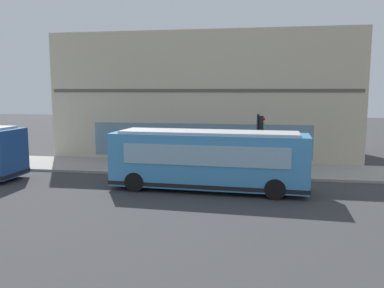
% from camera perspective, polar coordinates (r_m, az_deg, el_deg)
% --- Properties ---
extents(ground, '(120.00, 120.00, 0.00)m').
position_cam_1_polar(ground, '(21.25, -1.87, -6.23)').
color(ground, '#38383A').
extents(sidewalk_curb, '(4.76, 40.00, 0.15)m').
position_cam_1_polar(sidewalk_curb, '(26.02, 0.29, -3.48)').
color(sidewalk_curb, '#9E9991').
rests_on(sidewalk_curb, ground).
extents(building_corner, '(9.14, 22.32, 9.30)m').
position_cam_1_polar(building_corner, '(32.38, 2.28, 6.84)').
color(building_corner, beige).
rests_on(building_corner, ground).
extents(city_bus_nearside, '(3.03, 10.15, 3.07)m').
position_cam_1_polar(city_bus_nearside, '(20.39, 2.32, -2.36)').
color(city_bus_nearside, '#3F8CC6').
rests_on(city_bus_nearside, ground).
extents(traffic_light_near_corner, '(0.32, 0.49, 3.60)m').
position_cam_1_polar(traffic_light_near_corner, '(23.48, 9.74, 1.59)').
color(traffic_light_near_corner, black).
rests_on(traffic_light_near_corner, sidewalk_curb).
extents(fire_hydrant, '(0.35, 0.35, 0.74)m').
position_cam_1_polar(fire_hydrant, '(27.10, -0.09, -2.09)').
color(fire_hydrant, yellow).
rests_on(fire_hydrant, sidewalk_curb).
extents(pedestrian_walking_along_curb, '(0.32, 0.32, 1.55)m').
position_cam_1_polar(pedestrian_walking_along_curb, '(26.46, -7.58, -1.26)').
color(pedestrian_walking_along_curb, '#3F8C4C').
rests_on(pedestrian_walking_along_curb, sidewalk_curb).
extents(pedestrian_near_hydrant, '(0.32, 0.32, 1.74)m').
position_cam_1_polar(pedestrian_near_hydrant, '(24.77, 15.59, -1.78)').
color(pedestrian_near_hydrant, '#B23338').
rests_on(pedestrian_near_hydrant, sidewalk_curb).
extents(pedestrian_near_building_entrance, '(0.32, 0.32, 1.78)m').
position_cam_1_polar(pedestrian_near_building_entrance, '(26.94, -11.05, -0.85)').
color(pedestrian_near_building_entrance, '#3359A5').
rests_on(pedestrian_near_building_entrance, sidewalk_curb).
extents(pedestrian_by_light_pole, '(0.32, 0.32, 1.56)m').
position_cam_1_polar(pedestrian_by_light_pole, '(24.04, 13.45, -2.29)').
color(pedestrian_by_light_pole, silver).
rests_on(pedestrian_by_light_pole, sidewalk_curb).
extents(newspaper_vending_box, '(0.44, 0.42, 0.90)m').
position_cam_1_polar(newspaper_vending_box, '(25.43, 12.69, -2.72)').
color(newspaper_vending_box, '#BF3F19').
rests_on(newspaper_vending_box, sidewalk_curb).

